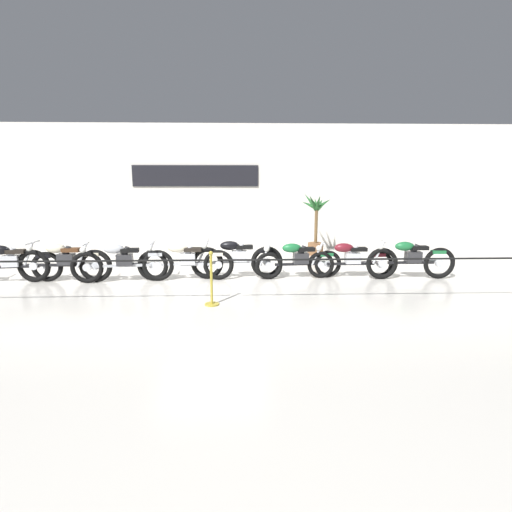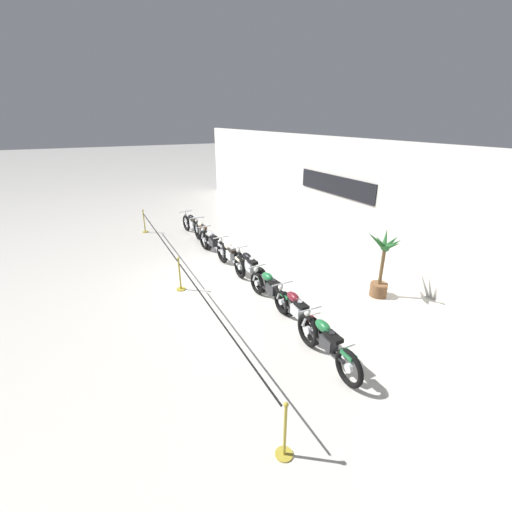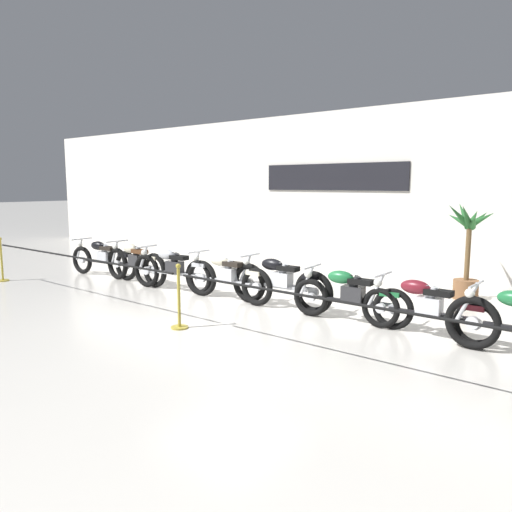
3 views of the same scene
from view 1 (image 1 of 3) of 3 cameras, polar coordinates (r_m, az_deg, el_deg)
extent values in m
plane|color=silver|center=(9.10, -6.43, -4.34)|extent=(120.00, 120.00, 0.00)
cube|color=silver|center=(13.89, -4.98, 9.73)|extent=(28.00, 0.25, 4.20)
cube|color=black|center=(13.82, -8.64, 11.26)|extent=(4.22, 0.04, 0.70)
torus|color=black|center=(10.60, -27.67, -1.36)|extent=(0.72, 0.18, 0.72)
cylinder|color=silver|center=(10.60, -27.67, -1.36)|extent=(0.18, 0.10, 0.17)
cube|color=silver|center=(10.86, -31.60, -0.60)|extent=(0.38, 0.25, 0.26)
cylinder|color=silver|center=(10.85, -31.90, 0.43)|extent=(0.19, 0.13, 0.24)
cylinder|color=silver|center=(10.82, -31.51, 0.44)|extent=(0.19, 0.13, 0.24)
cylinder|color=silver|center=(10.90, -29.80, -1.14)|extent=(0.70, 0.14, 0.07)
cube|color=black|center=(10.91, -31.77, -1.32)|extent=(1.33, 0.18, 0.06)
cube|color=black|center=(10.78, -31.09, 0.56)|extent=(0.42, 0.24, 0.09)
cube|color=black|center=(10.57, -28.05, 0.00)|extent=(0.33, 0.19, 0.08)
torus|color=black|center=(10.67, -29.15, -1.25)|extent=(0.78, 0.14, 0.78)
torus|color=black|center=(10.06, -21.93, -1.31)|extent=(0.78, 0.14, 0.78)
cylinder|color=silver|center=(10.67, -29.15, -1.25)|extent=(0.19, 0.08, 0.18)
cylinder|color=silver|center=(10.06, -21.93, -1.31)|extent=(0.19, 0.08, 0.18)
cylinder|color=silver|center=(10.67, -29.72, 0.24)|extent=(0.30, 0.06, 0.59)
cube|color=#2D2D30|center=(10.30, -25.47, -0.41)|extent=(0.37, 0.23, 0.26)
cylinder|color=#2D2D30|center=(10.28, -25.77, 0.68)|extent=(0.18, 0.11, 0.24)
cylinder|color=#2D2D30|center=(10.25, -25.35, 0.68)|extent=(0.18, 0.11, 0.24)
cylinder|color=silver|center=(10.33, -23.57, -1.02)|extent=(0.70, 0.09, 0.07)
cube|color=black|center=(10.34, -25.66, -1.17)|extent=(1.15, 0.09, 0.06)
ellipsoid|color=beige|center=(10.35, -26.74, 1.00)|extent=(0.47, 0.23, 0.22)
cube|color=#4C2D19|center=(10.21, -24.91, 0.80)|extent=(0.40, 0.21, 0.09)
cube|color=beige|center=(10.03, -22.31, 0.26)|extent=(0.32, 0.17, 0.08)
cylinder|color=silver|center=(10.57, -29.33, 1.66)|extent=(0.05, 0.62, 0.04)
sphere|color=silver|center=(10.63, -29.64, 0.91)|extent=(0.14, 0.14, 0.14)
torus|color=black|center=(10.04, -23.00, -1.51)|extent=(0.75, 0.18, 0.75)
torus|color=black|center=(9.73, -13.81, -1.32)|extent=(0.75, 0.18, 0.75)
cylinder|color=silver|center=(10.04, -23.00, -1.51)|extent=(0.19, 0.10, 0.18)
cylinder|color=silver|center=(9.73, -13.81, -1.32)|extent=(0.19, 0.10, 0.18)
cylinder|color=silver|center=(10.01, -23.62, 0.06)|extent=(0.31, 0.09, 0.59)
cube|color=#2D2D30|center=(9.81, -18.25, -0.50)|extent=(0.38, 0.25, 0.26)
cylinder|color=#2D2D30|center=(9.78, -18.55, 0.64)|extent=(0.19, 0.13, 0.24)
cylinder|color=#2D2D30|center=(9.77, -18.08, 0.65)|extent=(0.19, 0.13, 0.24)
cylinder|color=silver|center=(9.92, -16.35, -1.10)|extent=(0.70, 0.14, 0.07)
cube|color=#ADAFB5|center=(9.85, -18.48, -1.31)|extent=(1.29, 0.18, 0.06)
ellipsoid|color=#B7BABF|center=(9.81, -19.66, 0.95)|extent=(0.48, 0.26, 0.22)
cube|color=black|center=(9.75, -17.57, 0.78)|extent=(0.42, 0.24, 0.09)
cube|color=#B7BABF|center=(9.68, -14.18, 0.25)|extent=(0.33, 0.19, 0.08)
cylinder|color=silver|center=(9.94, -23.12, 1.59)|extent=(0.10, 0.62, 0.04)
sphere|color=silver|center=(9.98, -23.51, 0.78)|extent=(0.14, 0.14, 0.14)
torus|color=black|center=(9.78, -14.52, -1.33)|extent=(0.73, 0.12, 0.73)
torus|color=black|center=(9.59, -5.38, -1.27)|extent=(0.73, 0.12, 0.73)
cylinder|color=silver|center=(9.78, -14.52, -1.33)|extent=(0.18, 0.08, 0.17)
cylinder|color=silver|center=(9.59, -5.38, -1.27)|extent=(0.18, 0.08, 0.17)
cylinder|color=silver|center=(9.75, -15.11, 0.30)|extent=(0.30, 0.06, 0.59)
cube|color=silver|center=(9.62, -9.73, -0.37)|extent=(0.36, 0.22, 0.26)
cylinder|color=silver|center=(9.58, -10.01, 0.80)|extent=(0.18, 0.11, 0.24)
cylinder|color=silver|center=(9.57, -9.52, 0.81)|extent=(0.18, 0.11, 0.24)
cylinder|color=silver|center=(9.75, -7.86, -1.00)|extent=(0.70, 0.08, 0.07)
cube|color=#ADAFB5|center=(9.65, -10.00, -1.19)|extent=(1.25, 0.08, 0.06)
ellipsoid|color=beige|center=(9.60, -11.14, 1.14)|extent=(0.46, 0.23, 0.22)
cube|color=black|center=(9.56, -9.00, 0.93)|extent=(0.40, 0.21, 0.09)
cube|color=beige|center=(9.54, -5.71, 0.28)|extent=(0.32, 0.16, 0.08)
cylinder|color=silver|center=(9.68, -14.56, 1.86)|extent=(0.04, 0.62, 0.04)
sphere|color=silver|center=(9.72, -14.98, 1.03)|extent=(0.14, 0.14, 0.14)
torus|color=black|center=(9.71, -6.98, -1.00)|extent=(0.79, 0.16, 0.78)
torus|color=black|center=(9.75, 1.56, -0.87)|extent=(0.79, 0.16, 0.78)
cylinder|color=silver|center=(9.71, -6.98, -1.00)|extent=(0.19, 0.09, 0.18)
cylinder|color=silver|center=(9.75, 1.56, -0.87)|extent=(0.19, 0.09, 0.18)
cylinder|color=silver|center=(9.66, -7.56, 0.63)|extent=(0.31, 0.07, 0.59)
cube|color=silver|center=(9.67, -2.42, -0.01)|extent=(0.37, 0.24, 0.26)
cylinder|color=silver|center=(9.63, -2.67, 1.16)|extent=(0.18, 0.12, 0.24)
cylinder|color=silver|center=(9.64, -2.18, 1.16)|extent=(0.18, 0.12, 0.24)
cylinder|color=silver|center=(9.85, -0.70, -0.63)|extent=(0.70, 0.10, 0.07)
cube|color=#ADAFB5|center=(9.70, -2.71, -0.83)|extent=(1.16, 0.11, 0.06)
ellipsoid|color=black|center=(9.62, -3.80, 1.49)|extent=(0.47, 0.24, 0.22)
cube|color=black|center=(9.64, -1.66, 1.29)|extent=(0.41, 0.22, 0.09)
cube|color=black|center=(9.69, 1.27, 0.75)|extent=(0.33, 0.17, 0.08)
cylinder|color=silver|center=(9.61, -6.94, 2.21)|extent=(0.06, 0.62, 0.04)
sphere|color=silver|center=(9.63, -7.40, 1.38)|extent=(0.14, 0.14, 0.14)
torus|color=black|center=(9.62, 1.86, -1.38)|extent=(0.68, 0.16, 0.67)
torus|color=black|center=(9.95, 10.23, -1.13)|extent=(0.68, 0.16, 0.67)
cylinder|color=silver|center=(9.62, 1.86, -1.38)|extent=(0.17, 0.09, 0.16)
cylinder|color=silver|center=(9.95, 10.23, -1.13)|extent=(0.17, 0.09, 0.16)
cylinder|color=silver|center=(9.55, 1.33, 0.27)|extent=(0.31, 0.08, 0.59)
cube|color=#2D2D30|center=(9.74, 6.42, -0.33)|extent=(0.38, 0.25, 0.26)
cylinder|color=#2D2D30|center=(9.69, 6.21, 0.83)|extent=(0.19, 0.13, 0.24)
cylinder|color=#2D2D30|center=(9.71, 6.68, 0.84)|extent=(0.19, 0.13, 0.24)
cylinder|color=silver|center=(9.97, 7.89, -0.91)|extent=(0.70, 0.14, 0.07)
cube|color=black|center=(9.75, 6.12, -1.14)|extent=(1.17, 0.17, 0.06)
ellipsoid|color=#1E6B38|center=(9.64, 5.13, 1.15)|extent=(0.48, 0.26, 0.22)
cube|color=black|center=(9.73, 7.19, 0.96)|extent=(0.42, 0.24, 0.09)
cube|color=#1E6B38|center=(9.89, 10.00, 0.23)|extent=(0.33, 0.19, 0.08)
cylinder|color=silver|center=(9.52, 2.00, 1.86)|extent=(0.09, 0.62, 0.04)
sphere|color=silver|center=(9.53, 1.52, 1.02)|extent=(0.14, 0.14, 0.14)
torus|color=black|center=(9.86, 9.24, -1.24)|extent=(0.66, 0.10, 0.66)
torus|color=black|center=(10.25, 17.27, -1.14)|extent=(0.66, 0.10, 0.66)
cylinder|color=silver|center=(9.86, 9.24, -1.24)|extent=(0.16, 0.08, 0.16)
cylinder|color=silver|center=(10.25, 17.27, -1.14)|extent=(0.16, 0.08, 0.16)
cylinder|color=silver|center=(9.79, 8.77, 0.37)|extent=(0.30, 0.06, 0.59)
cube|color=silver|center=(10.01, 13.65, -0.29)|extent=(0.36, 0.22, 0.26)
cylinder|color=silver|center=(9.97, 13.47, 0.83)|extent=(0.18, 0.11, 0.24)
cylinder|color=silver|center=(9.99, 13.93, 0.83)|extent=(0.18, 0.11, 0.24)
cylinder|color=silver|center=(10.26, 15.01, -0.89)|extent=(0.70, 0.07, 0.07)
cube|color=black|center=(10.03, 13.34, -1.08)|extent=(1.17, 0.07, 0.06)
ellipsoid|color=maroon|center=(9.91, 12.43, 1.17)|extent=(0.46, 0.22, 0.22)
cube|color=black|center=(10.01, 14.42, 0.95)|extent=(0.40, 0.20, 0.09)
cube|color=maroon|center=(10.19, 17.08, 0.17)|extent=(0.32, 0.16, 0.08)
cylinder|color=silver|center=(9.77, 9.45, 1.91)|extent=(0.04, 0.62, 0.04)
sphere|color=silver|center=(9.77, 8.97, 1.10)|extent=(0.14, 0.14, 0.14)
torus|color=black|center=(10.09, 17.56, -1.03)|extent=(0.77, 0.11, 0.77)
torus|color=black|center=(10.62, 24.71, -0.94)|extent=(0.77, 0.11, 0.77)
cylinder|color=silver|center=(10.09, 17.56, -1.03)|extent=(0.19, 0.08, 0.18)
cylinder|color=silver|center=(10.62, 24.71, -0.94)|extent=(0.19, 0.08, 0.18)
cylinder|color=silver|center=(10.00, 17.16, 0.56)|extent=(0.30, 0.06, 0.59)
cube|color=#2D2D30|center=(10.32, 21.55, -0.11)|extent=(0.36, 0.22, 0.26)
cylinder|color=#2D2D30|center=(10.27, 21.41, 0.98)|extent=(0.18, 0.11, 0.24)
cylinder|color=#2D2D30|center=(10.31, 21.83, 0.98)|extent=(0.18, 0.11, 0.24)
cylinder|color=silver|center=(10.60, 22.69, -0.70)|extent=(0.70, 0.08, 0.07)
cube|color=black|center=(10.33, 21.24, -0.87)|extent=(1.12, 0.07, 0.06)
ellipsoid|color=#1E6B38|center=(10.19, 20.46, 1.32)|extent=(0.46, 0.22, 0.22)
cube|color=black|center=(10.34, 22.29, 1.09)|extent=(0.40, 0.20, 0.09)
cube|color=#1E6B38|center=(10.55, 24.59, 0.55)|extent=(0.32, 0.16, 0.08)
cylinder|color=silver|center=(10.00, 17.84, 2.06)|extent=(0.04, 0.62, 0.04)
sphere|color=silver|center=(9.99, 17.37, 1.27)|extent=(0.14, 0.14, 0.14)
cylinder|color=brown|center=(12.88, 8.48, 1.03)|extent=(0.49, 0.49, 0.39)
cylinder|color=brown|center=(12.78, 8.58, 4.33)|extent=(0.10, 0.10, 1.10)
cone|color=#235B28|center=(12.78, 9.57, 7.35)|extent=(0.56, 0.22, 0.42)
cone|color=#235B28|center=(12.88, 9.10, 7.35)|extent=(0.42, 0.46, 0.46)
cone|color=#235B28|center=(12.92, 8.54, 7.44)|extent=(0.18, 0.54, 0.43)
cone|color=#235B28|center=(12.84, 7.80, 7.74)|extent=(0.51, 0.52, 0.62)
cone|color=#235B28|center=(12.72, 7.68, 7.23)|extent=(0.56, 0.25, 0.36)
cone|color=#235B28|center=(12.51, 8.13, 7.61)|extent=(0.48, 0.54, 0.60)
cone|color=#235B28|center=(12.48, 8.89, 7.60)|extent=(0.17, 0.64, 0.55)
cone|color=#235B28|center=(12.58, 9.33, 7.09)|extent=(0.38, 0.49, 0.41)
cylinder|color=black|center=(8.42, -28.17, -0.67)|extent=(6.00, 0.04, 0.04)
cylinder|color=black|center=(7.95, 16.15, -0.43)|extent=(5.88, 0.04, 0.04)
cylinder|color=gold|center=(7.80, -6.31, -6.85)|extent=(0.28, 0.28, 0.03)
cylinder|color=gold|center=(7.66, -6.39, -3.38)|extent=(0.05, 0.05, 0.95)
sphere|color=gold|center=(7.55, -6.47, 0.41)|extent=(0.08, 0.08, 0.08)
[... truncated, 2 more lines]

